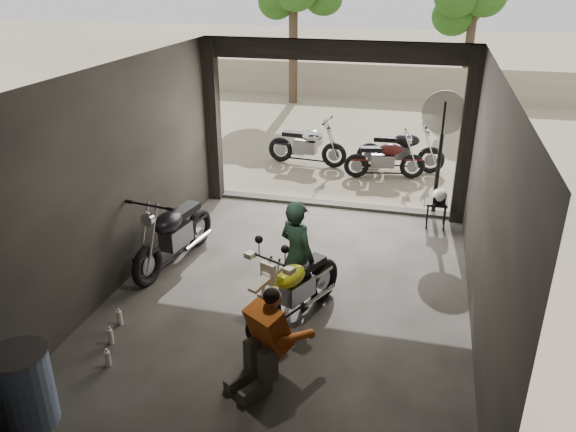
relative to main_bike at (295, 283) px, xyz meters
The scene contains 14 objects.
ground 0.77m from the main_bike, 113.82° to the left, with size 80.00×80.00×0.00m, color #7A6D56.
garage 1.27m from the main_bike, 101.69° to the left, with size 7.00×7.13×3.20m.
boundary_wall 14.48m from the main_bike, 90.84° to the left, with size 18.00×0.30×1.20m, color gray.
main_bike is the anchor object (origin of this frame).
left_bike 2.45m from the main_bike, 154.72° to the left, with size 0.76×1.84×1.24m, color black, non-canonical shape.
outside_bike_a 6.54m from the main_bike, 101.14° to the left, with size 0.70×1.70×1.15m, color black, non-canonical shape.
outside_bike_b 5.94m from the main_bike, 83.90° to the left, with size 0.65×1.57×1.06m, color #400F0F, non-canonical shape.
outside_bike_c 6.55m from the main_bike, 81.82° to the left, with size 0.72×1.75×1.18m, color black, non-canonical shape.
rider 0.41m from the main_bike, 100.04° to the left, with size 0.58×0.38×1.58m, color black.
mechanic 1.36m from the main_bike, 93.00° to the right, with size 0.58×0.79×1.15m, color orange, non-canonical shape.
stool 3.92m from the main_bike, 62.83° to the left, with size 0.36×0.36×0.50m.
helmet 3.92m from the main_bike, 62.41° to the left, with size 0.27×0.28×0.25m, color white.
oil_drum 3.35m from the main_bike, 131.31° to the right, with size 0.57×0.57×0.88m, color #42516F.
sign_post 4.54m from the main_bike, 66.68° to the left, with size 0.80×0.08×2.39m.
Camera 1 is at (1.69, -6.68, 4.34)m, focal length 35.00 mm.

